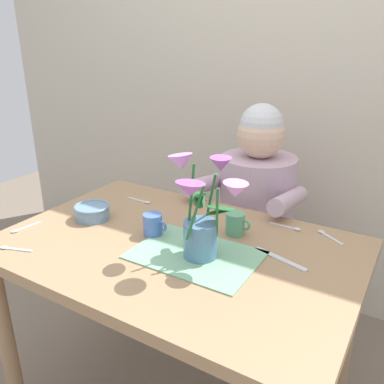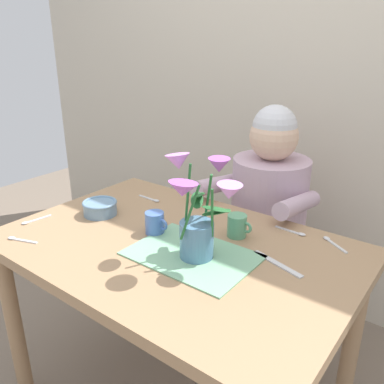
# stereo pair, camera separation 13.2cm
# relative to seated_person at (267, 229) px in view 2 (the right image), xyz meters

# --- Properties ---
(wood_panel_backdrop) EXTENTS (4.00, 0.10, 2.50)m
(wood_panel_backdrop) POSITION_rel_seated_person_xyz_m (-0.04, 0.43, 0.69)
(wood_panel_backdrop) COLOR beige
(wood_panel_backdrop) RESTS_ON ground_plane
(dining_table) EXTENTS (1.20, 0.80, 0.74)m
(dining_table) POSITION_rel_seated_person_xyz_m (-0.04, -0.62, 0.08)
(dining_table) COLOR #9E7A56
(dining_table) RESTS_ON ground_plane
(seated_person) EXTENTS (0.45, 0.47, 1.14)m
(seated_person) POSITION_rel_seated_person_xyz_m (0.00, 0.00, 0.00)
(seated_person) COLOR #4C4C56
(seated_person) RESTS_ON ground_plane
(striped_placemat) EXTENTS (0.40, 0.28, 0.00)m
(striped_placemat) POSITION_rel_seated_person_xyz_m (0.06, -0.65, 0.18)
(striped_placemat) COLOR #7AB289
(striped_placemat) RESTS_ON dining_table
(flower_vase) EXTENTS (0.26, 0.28, 0.34)m
(flower_vase) POSITION_rel_seated_person_xyz_m (0.08, -0.65, 0.33)
(flower_vase) COLOR teal
(flower_vase) RESTS_ON dining_table
(ceramic_bowl) EXTENTS (0.14, 0.14, 0.06)m
(ceramic_bowl) POSITION_rel_seated_person_xyz_m (-0.43, -0.61, 0.21)
(ceramic_bowl) COLOR #6689A8
(ceramic_bowl) RESTS_ON dining_table
(dinner_knife) EXTENTS (0.19, 0.07, 0.00)m
(dinner_knife) POSITION_rel_seated_person_xyz_m (0.30, -0.53, 0.18)
(dinner_knife) COLOR silver
(dinner_knife) RESTS_ON dining_table
(coffee_cup) EXTENTS (0.09, 0.07, 0.08)m
(coffee_cup) POSITION_rel_seated_person_xyz_m (0.10, -0.44, 0.22)
(coffee_cup) COLOR #569970
(coffee_cup) RESTS_ON dining_table
(ceramic_mug) EXTENTS (0.09, 0.07, 0.08)m
(ceramic_mug) POSITION_rel_seated_person_xyz_m (-0.14, -0.60, 0.22)
(ceramic_mug) COLOR #476BB7
(ceramic_mug) RESTS_ON dining_table
(spoon_0) EXTENTS (0.03, 0.12, 0.01)m
(spoon_0) POSITION_rel_seated_person_xyz_m (-0.58, -0.82, 0.18)
(spoon_0) COLOR silver
(spoon_0) RESTS_ON dining_table
(spoon_1) EXTENTS (0.12, 0.02, 0.01)m
(spoon_1) POSITION_rel_seated_person_xyz_m (0.25, -0.30, 0.18)
(spoon_1) COLOR silver
(spoon_1) RESTS_ON dining_table
(spoon_2) EXTENTS (0.12, 0.02, 0.01)m
(spoon_2) POSITION_rel_seated_person_xyz_m (-0.37, -0.38, 0.18)
(spoon_2) COLOR silver
(spoon_2) RESTS_ON dining_table
(spoon_3) EXTENTS (0.11, 0.08, 0.01)m
(spoon_3) POSITION_rel_seated_person_xyz_m (0.38, -0.29, 0.18)
(spoon_3) COLOR silver
(spoon_3) RESTS_ON dining_table
(spoon_4) EXTENTS (0.12, 0.05, 0.01)m
(spoon_4) POSITION_rel_seated_person_xyz_m (-0.49, -0.93, 0.18)
(spoon_4) COLOR silver
(spoon_4) RESTS_ON dining_table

